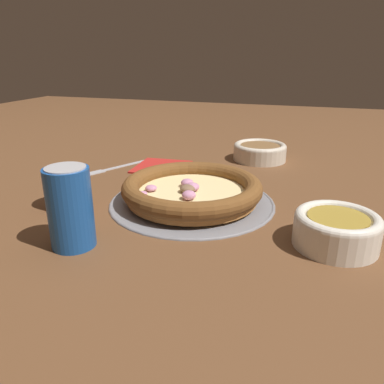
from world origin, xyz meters
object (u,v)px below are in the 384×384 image
at_px(beverage_can, 70,208).
at_px(napkin, 162,166).
at_px(pizza_tray, 192,201).
at_px(bowl_far, 260,151).
at_px(drinking_cup, 67,188).
at_px(fork, 116,167).
at_px(pizza, 192,189).
at_px(bowl_near, 337,228).

bearing_deg(beverage_can, napkin, -176.17).
relative_size(pizza_tray, napkin, 2.26).
bearing_deg(beverage_can, bowl_far, 160.78).
bearing_deg(bowl_far, beverage_can, -19.22).
relative_size(drinking_cup, fork, 0.43).
relative_size(pizza, fork, 1.54).
bearing_deg(bowl_near, pizza_tray, -110.75).
height_order(pizza_tray, beverage_can, beverage_can).
height_order(pizza_tray, pizza, pizza).
relative_size(drinking_cup, napkin, 0.53).
bearing_deg(fork, bowl_near, 90.71).
height_order(pizza, napkin, pizza).
xyz_separation_m(napkin, beverage_can, (0.42, 0.03, 0.06)).
relative_size(bowl_far, napkin, 0.99).
distance_m(bowl_far, beverage_can, 0.60).
xyz_separation_m(bowl_near, beverage_can, (0.12, -0.38, 0.03)).
bearing_deg(drinking_cup, bowl_far, 146.32).
height_order(pizza, bowl_far, pizza).
bearing_deg(bowl_far, pizza, -12.88).
distance_m(pizza_tray, napkin, 0.25).
xyz_separation_m(bowl_near, fork, (-0.26, -0.51, -0.03)).
height_order(pizza, beverage_can, beverage_can).
xyz_separation_m(bowl_far, fork, (0.19, -0.33, -0.02)).
height_order(bowl_near, fork, bowl_near).
height_order(bowl_far, beverage_can, beverage_can).
height_order(drinking_cup, fork, drinking_cup).
height_order(bowl_near, napkin, bowl_near).
xyz_separation_m(drinking_cup, beverage_can, (0.13, 0.10, 0.02)).
xyz_separation_m(bowl_far, drinking_cup, (0.44, -0.29, 0.01)).
relative_size(pizza, napkin, 1.90).
bearing_deg(napkin, beverage_can, 3.83).
xyz_separation_m(pizza_tray, beverage_can, (0.22, -0.12, 0.06)).
bearing_deg(drinking_cup, pizza, 113.24).
relative_size(pizza_tray, bowl_near, 2.55).
relative_size(pizza_tray, pizza, 1.19).
distance_m(fork, beverage_can, 0.41).
bearing_deg(beverage_can, bowl_near, 107.63).
relative_size(napkin, fork, 0.81).
xyz_separation_m(pizza_tray, bowl_far, (-0.35, 0.08, 0.02)).
relative_size(bowl_far, fork, 0.80).
bearing_deg(bowl_far, napkin, -56.84).
bearing_deg(bowl_near, drinking_cup, -90.70).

